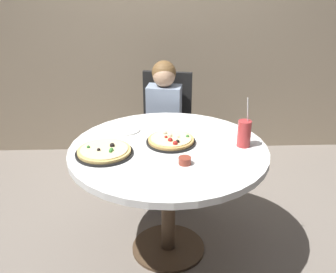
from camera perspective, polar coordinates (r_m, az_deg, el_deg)
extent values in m
plane|color=slate|center=(2.78, 0.04, -15.71)|extent=(8.00, 8.00, 0.00)
cylinder|color=white|center=(2.38, 0.05, -2.03)|extent=(1.18, 1.18, 0.04)
cylinder|color=#4C3826|center=(2.56, 0.05, -9.40)|extent=(0.09, 0.09, 0.69)
cylinder|color=#4C3826|center=(2.77, 0.04, -15.55)|extent=(0.48, 0.48, 0.02)
cube|color=black|center=(3.24, -0.55, -0.49)|extent=(0.47, 0.47, 0.04)
cube|color=black|center=(3.31, -0.08, 4.89)|extent=(0.40, 0.11, 0.52)
cylinder|color=black|center=(3.22, -4.00, -5.19)|extent=(0.04, 0.04, 0.41)
cylinder|color=black|center=(3.17, 2.04, -5.64)|extent=(0.04, 0.04, 0.41)
cylinder|color=black|center=(3.52, -2.84, -2.53)|extent=(0.04, 0.04, 0.41)
cylinder|color=black|center=(3.47, 2.68, -2.89)|extent=(0.04, 0.04, 0.41)
cube|color=#3F4766|center=(3.19, -0.91, -5.02)|extent=(0.30, 0.36, 0.45)
cube|color=#8C9EB7|center=(3.13, -0.56, 3.36)|extent=(0.29, 0.21, 0.44)
sphere|color=tan|center=(3.04, -0.58, 8.66)|extent=(0.17, 0.17, 0.17)
sphere|color=brown|center=(3.05, -0.52, 9.12)|extent=(0.18, 0.18, 0.18)
cylinder|color=black|center=(2.32, -9.08, -2.35)|extent=(0.33, 0.33, 0.01)
cylinder|color=#D8B266|center=(2.31, -9.11, -2.04)|extent=(0.31, 0.31, 0.02)
cylinder|color=beige|center=(2.31, -9.12, -1.79)|extent=(0.27, 0.27, 0.01)
sphere|color=black|center=(2.29, -9.88, -1.88)|extent=(0.02, 0.02, 0.02)
sphere|color=black|center=(2.33, -7.98, -1.25)|extent=(0.03, 0.03, 0.03)
sphere|color=#387F33|center=(2.28, -8.09, -1.89)|extent=(0.02, 0.02, 0.02)
sphere|color=#387F33|center=(2.33, -11.33, -1.48)|extent=(0.02, 0.02, 0.02)
sphere|color=#387F33|center=(2.26, -8.23, -2.12)|extent=(0.02, 0.02, 0.02)
sphere|color=black|center=(2.34, -8.00, -1.20)|extent=(0.02, 0.02, 0.02)
cylinder|color=black|center=(2.43, 0.43, -0.78)|extent=(0.30, 0.30, 0.01)
cylinder|color=tan|center=(2.42, 0.43, -0.48)|extent=(0.28, 0.28, 0.02)
cylinder|color=beige|center=(2.42, 0.43, -0.25)|extent=(0.25, 0.25, 0.01)
sphere|color=#387F33|center=(2.43, 2.81, 0.04)|extent=(0.02, 0.02, 0.02)
sphere|color=beige|center=(2.47, -0.45, 0.53)|extent=(0.03, 0.03, 0.03)
sphere|color=#B2231E|center=(2.33, 1.04, -0.97)|extent=(0.03, 0.03, 0.03)
sphere|color=#B2231E|center=(2.42, -0.28, -0.07)|extent=(0.02, 0.02, 0.02)
sphere|color=black|center=(2.36, 1.38, -0.70)|extent=(0.02, 0.02, 0.02)
sphere|color=beige|center=(2.43, 0.30, 0.15)|extent=(0.03, 0.03, 0.03)
sphere|color=beige|center=(2.43, 1.46, 0.01)|extent=(0.02, 0.02, 0.02)
sphere|color=#B2231E|center=(2.37, 0.32, -0.48)|extent=(0.03, 0.03, 0.03)
cylinder|color=#B73333|center=(2.40, 10.83, 0.41)|extent=(0.08, 0.08, 0.16)
cylinder|color=white|center=(2.36, 11.33, 3.04)|extent=(0.03, 0.04, 0.22)
cylinder|color=brown|center=(2.18, 2.42, -3.47)|extent=(0.07, 0.07, 0.04)
cylinder|color=white|center=(2.62, -5.99, 0.96)|extent=(0.18, 0.18, 0.01)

